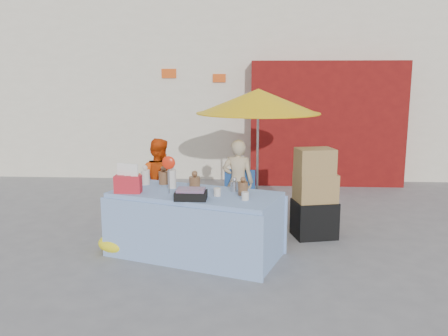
# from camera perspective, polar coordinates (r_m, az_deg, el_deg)

# --- Properties ---
(ground) EXTENTS (80.00, 80.00, 0.00)m
(ground) POSITION_cam_1_polar(r_m,az_deg,el_deg) (6.38, -2.56, -9.84)
(ground) COLOR slate
(ground) RESTS_ON ground
(backdrop) EXTENTS (14.00, 8.00, 7.80)m
(backdrop) POSITION_cam_1_polar(r_m,az_deg,el_deg) (13.49, 3.07, 14.36)
(backdrop) COLOR silver
(backdrop) RESTS_ON ground
(market_table) EXTENTS (2.36, 1.65, 1.30)m
(market_table) POSITION_cam_1_polar(r_m,az_deg,el_deg) (6.10, -3.56, -6.63)
(market_table) COLOR #7D94C8
(market_table) RESTS_ON ground
(chair_left) EXTENTS (0.54, 0.53, 0.85)m
(chair_left) POSITION_cam_1_polar(r_m,az_deg,el_deg) (7.44, -8.06, -4.86)
(chair_left) COLOR #1F478F
(chair_left) RESTS_ON ground
(chair_right) EXTENTS (0.54, 0.53, 0.85)m
(chair_right) POSITION_cam_1_polar(r_m,az_deg,el_deg) (7.30, 1.64, -5.07)
(chair_right) COLOR #1F478F
(chair_right) RESTS_ON ground
(vendor_orange) EXTENTS (0.71, 0.58, 1.34)m
(vendor_orange) POSITION_cam_1_polar(r_m,az_deg,el_deg) (7.47, -7.95, -1.53)
(vendor_orange) COLOR #E1450B
(vendor_orange) RESTS_ON ground
(vendor_beige) EXTENTS (0.52, 0.38, 1.33)m
(vendor_beige) POSITION_cam_1_polar(r_m,az_deg,el_deg) (7.33, 1.68, -1.70)
(vendor_beige) COLOR #CBB690
(vendor_beige) RESTS_ON ground
(umbrella) EXTENTS (1.90, 1.90, 2.09)m
(umbrella) POSITION_cam_1_polar(r_m,az_deg,el_deg) (7.31, 4.14, 7.95)
(umbrella) COLOR gray
(umbrella) RESTS_ON ground
(box_stack) EXTENTS (0.67, 0.59, 1.28)m
(box_stack) POSITION_cam_1_polar(r_m,az_deg,el_deg) (6.86, 10.86, -3.39)
(box_stack) COLOR black
(box_stack) RESTS_ON ground
(tarp_bundle) EXTENTS (0.71, 0.64, 0.26)m
(tarp_bundle) POSITION_cam_1_polar(r_m,az_deg,el_deg) (6.40, -12.32, -8.77)
(tarp_bundle) COLOR yellow
(tarp_bundle) RESTS_ON ground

